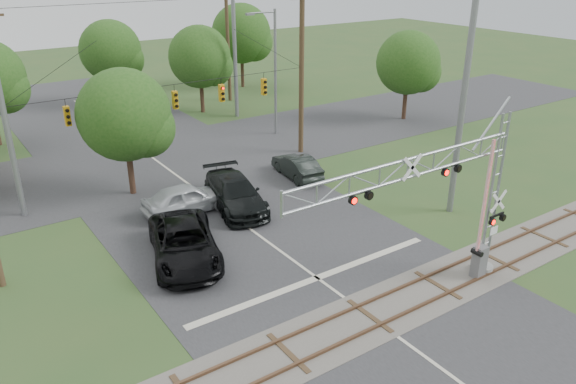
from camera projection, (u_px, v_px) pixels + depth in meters
ground at (405, 343)px, 21.13m from camera, size 160.00×160.00×0.00m
road_main at (264, 239)px, 28.69m from camera, size 14.00×90.00×0.02m
road_cross at (157, 161)px, 39.29m from camera, size 90.00×12.00×0.02m
railroad_track at (370, 316)px, 22.63m from camera, size 90.00×3.20×0.17m
crossing_gantry at (444, 195)px, 22.21m from camera, size 11.66×0.96×7.51m
traffic_signal_span at (189, 91)px, 34.51m from camera, size 19.34×0.36×11.50m
pickup_black at (184, 243)px, 26.46m from camera, size 4.77×7.04×1.79m
car_dark at (235, 193)px, 31.92m from camera, size 3.74×6.56×1.79m
sedan_silver at (186, 198)px, 31.38m from camera, size 4.96×2.01×1.69m
suv_dark at (297, 166)px, 36.36m from camera, size 2.13×4.68×1.49m
streetlight at (273, 67)px, 43.04m from camera, size 2.57×0.27×9.66m
utility_poles at (201, 69)px, 37.10m from camera, size 26.60×29.93×14.41m
treeline at (127, 67)px, 44.76m from camera, size 53.22×27.24×8.71m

